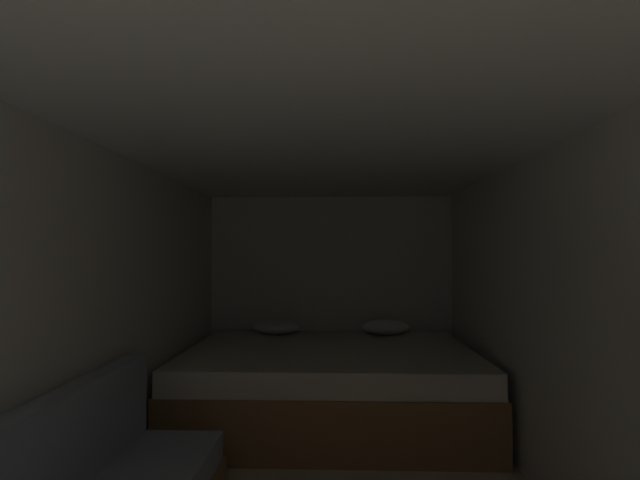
# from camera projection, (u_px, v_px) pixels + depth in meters

# --- Properties ---
(wall_back) EXTENTS (2.67, 0.05, 2.07)m
(wall_back) POSITION_uv_depth(u_px,v_px,m) (331.00, 293.00, 5.11)
(wall_back) COLOR silver
(wall_back) RESTS_ON ground
(wall_left) EXTENTS (0.05, 5.26, 2.07)m
(wall_left) POSITION_uv_depth(u_px,v_px,m) (76.00, 333.00, 2.51)
(wall_left) COLOR silver
(wall_left) RESTS_ON ground
(wall_right) EXTENTS (0.05, 5.26, 2.07)m
(wall_right) POSITION_uv_depth(u_px,v_px,m) (583.00, 336.00, 2.42)
(wall_right) COLOR silver
(wall_right) RESTS_ON ground
(ceiling_slab) EXTENTS (2.67, 5.26, 0.05)m
(ceiling_slab) POSITION_uv_depth(u_px,v_px,m) (325.00, 131.00, 2.49)
(ceiling_slab) COLOR white
(ceiling_slab) RESTS_ON wall_left
(bed) EXTENTS (2.45, 1.81, 0.79)m
(bed) POSITION_uv_depth(u_px,v_px,m) (330.00, 384.00, 4.12)
(bed) COLOR olive
(bed) RESTS_ON ground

